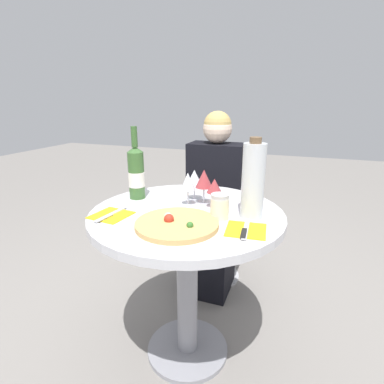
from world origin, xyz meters
name	(u,v)px	position (x,y,z in m)	size (l,w,h in m)	color
ground_plane	(188,350)	(0.00, 0.00, 0.00)	(12.00, 12.00, 0.00)	gray
dining_table	(187,245)	(0.00, 0.00, 0.61)	(0.86, 0.86, 0.78)	gray
chair_behind_diner	(217,219)	(-0.06, 0.78, 0.43)	(0.41, 0.41, 0.86)	#ADADB2
seated_diner	(212,212)	(-0.06, 0.64, 0.53)	(0.36, 0.42, 1.19)	black
pizza_large	(176,224)	(0.02, -0.17, 0.79)	(0.33, 0.33, 0.05)	tan
wine_bottle	(136,173)	(-0.30, 0.09, 0.91)	(0.08, 0.08, 0.36)	#38602D
tall_carafe	(253,181)	(0.28, 0.03, 0.94)	(0.09, 0.09, 0.34)	silver
sugar_shaker	(220,207)	(0.16, -0.03, 0.83)	(0.08, 0.08, 0.11)	silver
wine_glass_back_left	(194,178)	(-0.02, 0.16, 0.89)	(0.08, 0.08, 0.15)	silver
wine_glass_front_right	(214,187)	(0.10, 0.08, 0.88)	(0.07, 0.07, 0.14)	silver
wine_glass_front_left	(188,182)	(-0.02, 0.08, 0.89)	(0.07, 0.07, 0.16)	silver
wine_glass_center	(204,179)	(0.04, 0.12, 0.90)	(0.08, 0.08, 0.17)	silver
place_setting_left	(111,215)	(-0.29, -0.17, 0.78)	(0.17, 0.19, 0.01)	gold
place_setting_right	(246,230)	(0.29, -0.12, 0.78)	(0.16, 0.19, 0.01)	gold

